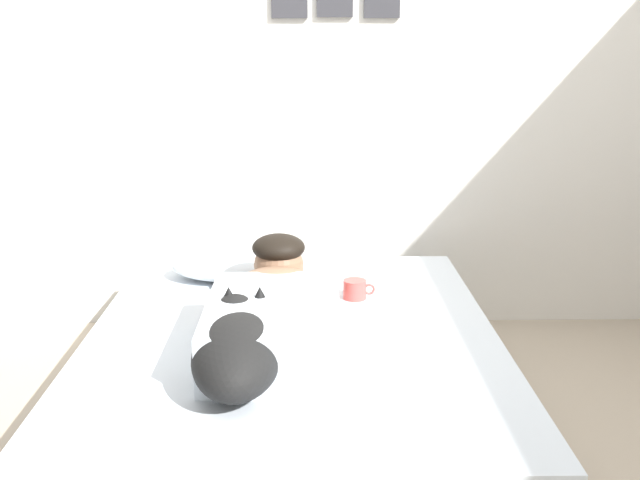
# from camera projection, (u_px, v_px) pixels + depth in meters

# --- Properties ---
(back_wall) EXTENTS (4.38, 0.12, 2.50)m
(back_wall) POSITION_uv_depth(u_px,v_px,m) (336.00, 67.00, 3.59)
(back_wall) COLOR silver
(back_wall) RESTS_ON ground
(bed) EXTENTS (1.45, 1.90, 0.40)m
(bed) POSITION_uv_depth(u_px,v_px,m) (293.00, 384.00, 2.71)
(bed) COLOR gray
(bed) RESTS_ON ground
(pillow) EXTENTS (0.52, 0.32, 0.11)m
(pillow) POSITION_uv_depth(u_px,v_px,m) (234.00, 265.00, 3.23)
(pillow) COLOR silver
(pillow) RESTS_ON bed
(person_lying) EXTENTS (0.43, 0.92, 0.27)m
(person_lying) POSITION_uv_depth(u_px,v_px,m) (275.00, 309.00, 2.56)
(person_lying) COLOR silver
(person_lying) RESTS_ON bed
(dog) EXTENTS (0.26, 0.57, 0.21)m
(dog) POSITION_uv_depth(u_px,v_px,m) (237.00, 350.00, 2.23)
(dog) COLOR black
(dog) RESTS_ON bed
(coffee_cup) EXTENTS (0.12, 0.09, 0.07)m
(coffee_cup) POSITION_uv_depth(u_px,v_px,m) (355.00, 289.00, 2.98)
(coffee_cup) COLOR #D84C47
(coffee_cup) RESTS_ON bed
(cell_phone) EXTENTS (0.07, 0.14, 0.01)m
(cell_phone) POSITION_uv_depth(u_px,v_px,m) (214.00, 332.00, 2.64)
(cell_phone) COLOR black
(cell_phone) RESTS_ON bed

